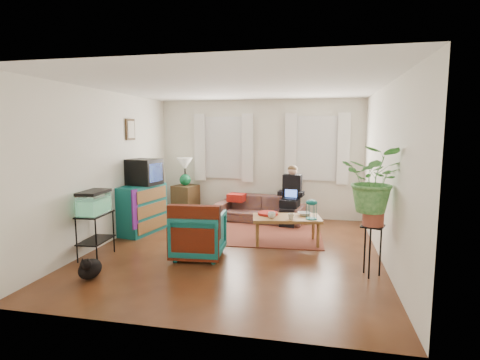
% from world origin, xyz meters
% --- Properties ---
extents(floor, '(4.50, 5.00, 0.01)m').
position_xyz_m(floor, '(0.00, 0.00, 0.00)').
color(floor, '#4F2B14').
rests_on(floor, ground).
extents(ceiling, '(4.50, 5.00, 0.01)m').
position_xyz_m(ceiling, '(0.00, 0.00, 2.60)').
color(ceiling, white).
rests_on(ceiling, wall_back).
extents(wall_back, '(4.50, 0.01, 2.60)m').
position_xyz_m(wall_back, '(0.00, 2.50, 1.30)').
color(wall_back, silver).
rests_on(wall_back, floor).
extents(wall_front, '(4.50, 0.01, 2.60)m').
position_xyz_m(wall_front, '(0.00, -2.50, 1.30)').
color(wall_front, silver).
rests_on(wall_front, floor).
extents(wall_left, '(0.01, 5.00, 2.60)m').
position_xyz_m(wall_left, '(-2.25, 0.00, 1.30)').
color(wall_left, silver).
rests_on(wall_left, floor).
extents(wall_right, '(0.01, 5.00, 2.60)m').
position_xyz_m(wall_right, '(2.25, 0.00, 1.30)').
color(wall_right, silver).
rests_on(wall_right, floor).
extents(window_left, '(1.08, 0.04, 1.38)m').
position_xyz_m(window_left, '(-0.80, 2.48, 1.55)').
color(window_left, white).
rests_on(window_left, wall_back).
extents(window_right, '(1.08, 0.04, 1.38)m').
position_xyz_m(window_right, '(1.25, 2.48, 1.55)').
color(window_right, white).
rests_on(window_right, wall_back).
extents(curtains_left, '(1.36, 0.06, 1.50)m').
position_xyz_m(curtains_left, '(-0.80, 2.40, 1.55)').
color(curtains_left, white).
rests_on(curtains_left, wall_back).
extents(curtains_right, '(1.36, 0.06, 1.50)m').
position_xyz_m(curtains_right, '(1.25, 2.40, 1.55)').
color(curtains_right, white).
rests_on(curtains_right, wall_back).
extents(picture_frame, '(0.04, 0.32, 0.40)m').
position_xyz_m(picture_frame, '(-2.21, 0.85, 1.95)').
color(picture_frame, '#3D2616').
rests_on(picture_frame, wall_left).
extents(area_rug, '(2.09, 1.71, 0.01)m').
position_xyz_m(area_rug, '(0.39, 0.99, 0.01)').
color(area_rug, brown).
rests_on(area_rug, floor).
extents(sofa, '(1.94, 0.98, 0.73)m').
position_xyz_m(sofa, '(0.09, 2.05, 0.36)').
color(sofa, brown).
rests_on(sofa, floor).
extents(seated_person, '(0.54, 0.63, 1.11)m').
position_xyz_m(seated_person, '(0.76, 1.96, 0.55)').
color(seated_person, black).
rests_on(seated_person, sofa).
extents(side_table, '(0.59, 0.59, 0.70)m').
position_xyz_m(side_table, '(-1.65, 2.22, 0.35)').
color(side_table, '#372814').
rests_on(side_table, floor).
extents(table_lamp, '(0.45, 0.45, 0.64)m').
position_xyz_m(table_lamp, '(-1.65, 2.22, 1.00)').
color(table_lamp, white).
rests_on(table_lamp, side_table).
extents(dresser, '(0.68, 1.09, 0.91)m').
position_xyz_m(dresser, '(-1.99, 0.71, 0.46)').
color(dresser, '#125971').
rests_on(dresser, floor).
extents(crt_tv, '(0.64, 0.60, 0.49)m').
position_xyz_m(crt_tv, '(-1.95, 0.80, 1.15)').
color(crt_tv, black).
rests_on(crt_tv, dresser).
extents(aquarium_stand, '(0.38, 0.63, 0.68)m').
position_xyz_m(aquarium_stand, '(-2.00, -0.77, 0.34)').
color(aquarium_stand, black).
rests_on(aquarium_stand, floor).
extents(aquarium, '(0.34, 0.58, 0.36)m').
position_xyz_m(aquarium, '(-2.00, -0.77, 0.86)').
color(aquarium, '#7FD899').
rests_on(aquarium, aquarium_stand).
extents(black_cat, '(0.35, 0.44, 0.33)m').
position_xyz_m(black_cat, '(-1.59, -1.55, 0.16)').
color(black_cat, black).
rests_on(black_cat, floor).
extents(armchair, '(0.79, 0.75, 0.76)m').
position_xyz_m(armchair, '(-0.48, -0.41, 0.38)').
color(armchair, '#116069').
rests_on(armchair, floor).
extents(serape_throw, '(0.78, 0.23, 0.63)m').
position_xyz_m(serape_throw, '(-0.45, -0.70, 0.54)').
color(serape_throw, '#9E0A0A').
rests_on(serape_throw, armchair).
extents(coffee_table, '(1.23, 0.81, 0.47)m').
position_xyz_m(coffee_table, '(0.78, 0.53, 0.24)').
color(coffee_table, brown).
rests_on(coffee_table, floor).
extents(cup_a, '(0.15, 0.15, 0.10)m').
position_xyz_m(cup_a, '(0.55, 0.38, 0.52)').
color(cup_a, white).
rests_on(cup_a, coffee_table).
extents(cup_b, '(0.12, 0.12, 0.10)m').
position_xyz_m(cup_b, '(0.87, 0.36, 0.52)').
color(cup_b, beige).
rests_on(cup_b, coffee_table).
extents(bowl, '(0.26, 0.26, 0.06)m').
position_xyz_m(bowl, '(1.07, 0.69, 0.50)').
color(bowl, white).
rests_on(bowl, coffee_table).
extents(snack_tray, '(0.41, 0.41, 0.04)m').
position_xyz_m(snack_tray, '(0.45, 0.63, 0.49)').
color(snack_tray, '#B21414').
rests_on(snack_tray, coffee_table).
extents(birdcage, '(0.22, 0.22, 0.33)m').
position_xyz_m(birdcage, '(1.20, 0.45, 0.64)').
color(birdcage, '#115B6B').
rests_on(birdcage, coffee_table).
extents(plant_stand, '(0.37, 0.37, 0.69)m').
position_xyz_m(plant_stand, '(2.01, -0.68, 0.34)').
color(plant_stand, black).
rests_on(plant_stand, floor).
extents(potted_plant, '(0.96, 0.90, 0.87)m').
position_xyz_m(potted_plant, '(2.01, -0.68, 1.17)').
color(potted_plant, '#599947').
rests_on(potted_plant, plant_stand).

